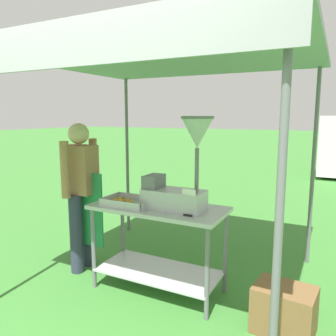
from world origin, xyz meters
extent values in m
plane|color=#3D7F33|center=(0.00, 6.00, 0.00)|extent=(70.00, 70.00, 0.00)
cylinder|color=slate|center=(1.22, 0.17, 1.10)|extent=(0.04, 0.04, 2.20)
cylinder|color=slate|center=(-1.26, 2.52, 1.10)|extent=(0.04, 0.04, 2.20)
cylinder|color=slate|center=(1.22, 2.52, 1.10)|extent=(0.04, 0.04, 2.20)
cube|color=#939399|center=(-0.02, 1.34, 2.23)|extent=(2.68, 2.55, 0.05)
cube|color=#939399|center=(-0.02, 0.08, 2.09)|extent=(2.68, 0.02, 0.24)
cube|color=#B7B7BC|center=(-0.02, 1.19, 0.82)|extent=(1.28, 0.60, 0.04)
cube|color=#B7B7BC|center=(-0.02, 1.19, 0.19)|extent=(1.18, 0.55, 0.02)
cylinder|color=slate|center=(-0.61, 0.94, 0.40)|extent=(0.04, 0.04, 0.81)
cylinder|color=slate|center=(0.57, 0.94, 0.40)|extent=(0.04, 0.04, 0.81)
cylinder|color=slate|center=(-0.61, 1.44, 0.40)|extent=(0.04, 0.04, 0.81)
cylinder|color=slate|center=(0.57, 1.44, 0.40)|extent=(0.04, 0.04, 0.81)
cube|color=#B7B7BC|center=(-0.29, 1.11, 0.85)|extent=(0.47, 0.33, 0.01)
cube|color=#B7B7BC|center=(-0.29, 0.95, 0.88)|extent=(0.47, 0.01, 0.06)
cube|color=#B7B7BC|center=(-0.29, 1.26, 0.88)|extent=(0.47, 0.01, 0.06)
cube|color=#B7B7BC|center=(-0.52, 1.11, 0.88)|extent=(0.01, 0.33, 0.06)
cube|color=#B7B7BC|center=(-0.07, 1.11, 0.88)|extent=(0.01, 0.33, 0.06)
torus|color=gold|center=(-0.30, 1.13, 0.86)|extent=(0.09, 0.09, 0.02)
torus|color=gold|center=(-0.22, 1.07, 0.86)|extent=(0.08, 0.08, 0.02)
torus|color=gold|center=(-0.37, 1.19, 0.86)|extent=(0.08, 0.08, 0.02)
torus|color=gold|center=(-0.45, 1.05, 0.86)|extent=(0.08, 0.08, 0.02)
torus|color=gold|center=(-0.33, 1.01, 0.86)|extent=(0.08, 0.08, 0.02)
torus|color=gold|center=(-0.24, 1.01, 0.86)|extent=(0.09, 0.09, 0.02)
torus|color=gold|center=(-0.41, 1.14, 0.86)|extent=(0.07, 0.07, 0.02)
torus|color=gold|center=(-0.12, 1.05, 0.86)|extent=(0.09, 0.09, 0.02)
torus|color=gold|center=(-0.48, 1.13, 0.86)|extent=(0.07, 0.07, 0.02)
torus|color=gold|center=(-0.47, 1.21, 0.86)|extent=(0.09, 0.09, 0.02)
cube|color=#B7B7BC|center=(0.15, 1.17, 0.93)|extent=(0.56, 0.28, 0.18)
cube|color=slate|center=(-0.06, 1.17, 1.08)|extent=(0.14, 0.22, 0.12)
cylinder|color=slate|center=(0.37, 1.17, 1.22)|extent=(0.04, 0.04, 0.39)
cone|color=#B7B7BC|center=(0.37, 1.17, 1.54)|extent=(0.27, 0.27, 0.25)
cylinder|color=slate|center=(0.37, 1.17, 1.67)|extent=(0.28, 0.28, 0.02)
cube|color=black|center=(0.35, 1.05, 0.85)|extent=(0.08, 0.05, 0.02)
cube|color=white|center=(0.35, 1.05, 0.97)|extent=(0.13, 0.02, 0.22)
cylinder|color=#2D3347|center=(-0.99, 1.32, 0.43)|extent=(0.14, 0.14, 0.86)
cylinder|color=#2D3347|center=(-0.99, 1.12, 0.43)|extent=(0.14, 0.14, 0.86)
cube|color=#9E704C|center=(-0.99, 1.22, 1.12)|extent=(0.34, 0.22, 0.52)
cube|color=#237F47|center=(-0.87, 1.22, 0.69)|extent=(0.32, 0.02, 0.80)
cylinder|color=#9E704C|center=(-0.99, 1.44, 1.15)|extent=(0.09, 0.09, 0.58)
cylinder|color=#9E704C|center=(-0.99, 1.00, 1.15)|extent=(0.09, 0.09, 0.58)
sphere|color=#DBB28E|center=(-0.99, 1.22, 1.50)|extent=(0.22, 0.22, 0.22)
cube|color=brown|center=(1.16, 1.07, 0.18)|extent=(0.49, 0.38, 0.37)
camera|label=1|loc=(1.45, -1.48, 1.68)|focal=35.67mm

